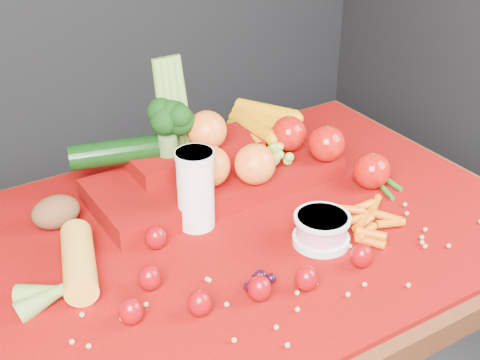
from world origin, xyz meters
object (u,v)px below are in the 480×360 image
milk_glass (196,187)px  yogurt_bowl (322,228)px  table (245,268)px  produce_mound (223,159)px

milk_glass → yogurt_bowl: milk_glass is taller
table → milk_glass: size_ratio=6.96×
milk_glass → produce_mound: produce_mound is taller
produce_mound → yogurt_bowl: bearing=-81.2°
milk_glass → produce_mound: 0.16m
table → yogurt_bowl: (0.08, -0.13, 0.14)m
yogurt_bowl → produce_mound: 0.28m
milk_glass → yogurt_bowl: size_ratio=1.49×
milk_glass → produce_mound: bearing=40.5°
table → produce_mound: 0.23m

